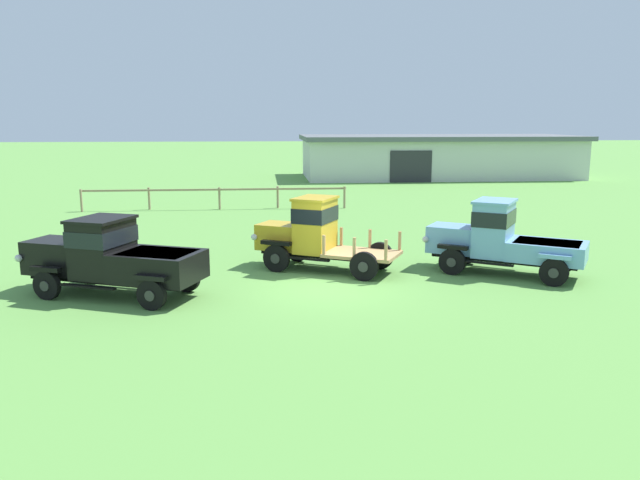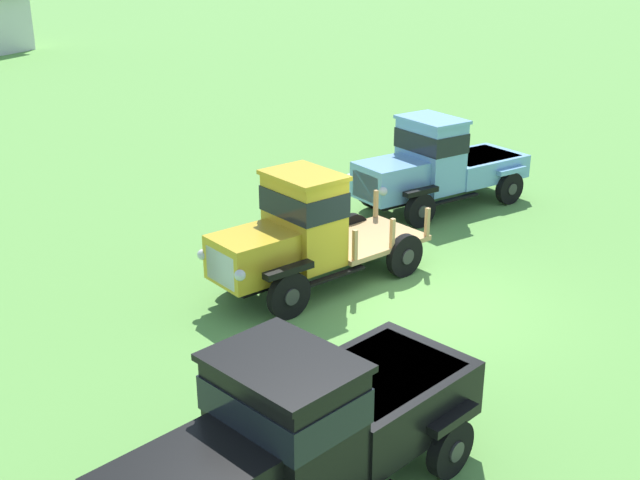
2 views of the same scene
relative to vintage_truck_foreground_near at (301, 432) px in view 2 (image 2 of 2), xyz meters
The scene contains 4 objects.
ground_plane 6.02m from the vintage_truck_foreground_near, ahead, with size 240.00×240.00×0.00m, color #5B9342.
vintage_truck_foreground_near is the anchor object (origin of this frame).
vintage_truck_second_in_line 6.18m from the vintage_truck_foreground_near, 24.13° to the left, with size 4.77×3.45×2.32m.
vintage_truck_midrow_center 11.50m from the vintage_truck_foreground_near, ahead, with size 4.81×3.82×2.29m.
Camera 2 is at (-13.06, -3.45, 6.53)m, focal length 45.00 mm.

